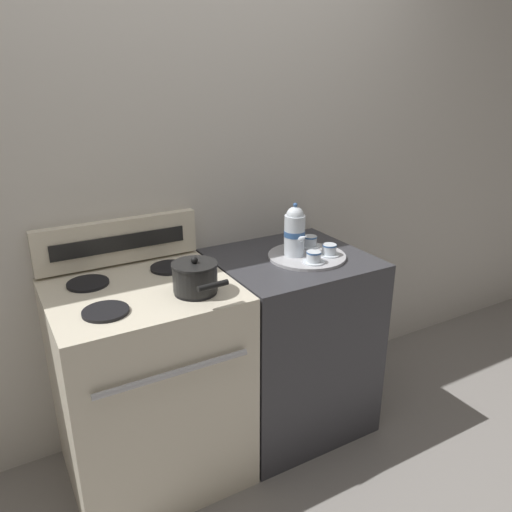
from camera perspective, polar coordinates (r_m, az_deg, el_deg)
name	(u,v)px	position (r m, az deg, el deg)	size (l,w,h in m)	color
ground_plane	(225,440)	(2.63, -3.59, -20.28)	(6.00, 6.00, 0.00)	gray
wall_back	(187,208)	(2.38, -7.85, 5.41)	(6.00, 0.05, 2.20)	beige
stove	(149,384)	(2.25, -12.08, -14.10)	(0.73, 0.67, 0.91)	beige
control_panel	(118,241)	(2.26, -15.47, 1.61)	(0.71, 0.05, 0.20)	beige
side_counter	(289,342)	(2.51, 3.83, -9.75)	(0.69, 0.64, 0.90)	#38383D
saucepan	(195,277)	(1.93, -6.95, -2.35)	(0.18, 0.25, 0.14)	black
serving_tray	(307,256)	(2.32, 5.83, 0.00)	(0.36, 0.36, 0.01)	#B2B2B7
teapot	(295,231)	(2.27, 4.45, 2.86)	(0.10, 0.16, 0.25)	silver
teacup_left	(329,250)	(2.31, 8.38, 0.71)	(0.10, 0.10, 0.05)	silver
teacup_right	(314,257)	(2.21, 6.61, -0.13)	(0.10, 0.10, 0.05)	silver
teacup_front	(310,241)	(2.41, 6.20, 1.68)	(0.10, 0.10, 0.05)	silver
creamer_jug	(292,240)	(2.38, 4.10, 1.82)	(0.07, 0.07, 0.08)	silver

